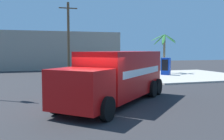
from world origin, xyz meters
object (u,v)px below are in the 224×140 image
palm_tree_far (164,46)px  utility_pole (68,37)px  vending_machine_red (166,66)px  delivery_truck (117,76)px

palm_tree_far → utility_pole: (-10.64, 4.12, 1.12)m
vending_machine_red → utility_pole: bearing=145.6°
utility_pole → vending_machine_red: bearing=-34.4°
vending_machine_red → palm_tree_far: size_ratio=0.41×
delivery_truck → utility_pole: utility_pole is taller
delivery_truck → utility_pole: (0.10, 18.30, 2.94)m
palm_tree_far → utility_pole: 11.46m
utility_pole → delivery_truck: bearing=-90.3°
vending_machine_red → utility_pole: 12.02m
delivery_truck → vending_machine_red: (9.63, 11.78, -0.38)m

